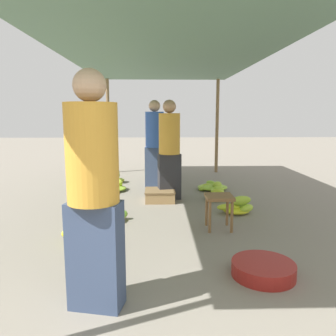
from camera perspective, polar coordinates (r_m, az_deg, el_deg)
name	(u,v)px	position (r m, az deg, el deg)	size (l,w,h in m)	color
canopy_post_back_left	(108,127)	(8.29, -10.33, 7.11)	(0.08, 0.08, 2.31)	olive
canopy_post_back_right	(217,126)	(8.32, 8.53, 7.16)	(0.08, 0.08, 2.31)	olive
canopy_tarp	(166,52)	(5.01, -0.37, 19.48)	(3.10, 6.92, 0.04)	#567A60
vendor_foreground	(93,189)	(2.41, -12.87, -3.63)	(0.44, 0.44, 1.75)	#384766
stool	(219,202)	(4.19, 8.89, -5.89)	(0.34, 0.34, 0.44)	brown
basin_black	(263,269)	(3.20, 16.26, -16.55)	(0.57, 0.57, 0.13)	maroon
banana_pile_left_0	(110,215)	(4.58, -10.04, -8.07)	(0.47, 0.43, 0.24)	yellow
banana_pile_left_1	(79,233)	(3.92, -15.20, -10.94)	(0.42, 0.40, 0.27)	#7DB636
banana_pile_left_2	(111,187)	(6.36, -9.83, -3.23)	(0.58, 0.69, 0.23)	#C2D229
banana_pile_left_3	(115,177)	(7.09, -9.17, -1.60)	(0.40, 0.39, 0.30)	#94C032
banana_pile_right_0	(212,187)	(6.43, 7.68, -3.22)	(0.61, 0.64, 0.18)	#8CBC33
banana_pile_right_1	(237,207)	(4.98, 11.96, -6.63)	(0.60, 0.48, 0.27)	#C8D428
banana_pile_right_2	(218,195)	(5.69, 8.72, -4.64)	(0.45, 0.51, 0.21)	#BBCF2B
crate_near	(160,195)	(5.55, -1.40, -4.76)	(0.50, 0.50, 0.19)	#9E7A4C
shopper_walking_mid	(155,142)	(6.55, -2.33, 4.49)	(0.40, 0.39, 1.73)	#384766
shopper_walking_far	(169,148)	(5.55, 0.24, 3.42)	(0.42, 0.42, 1.69)	#2D2D33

